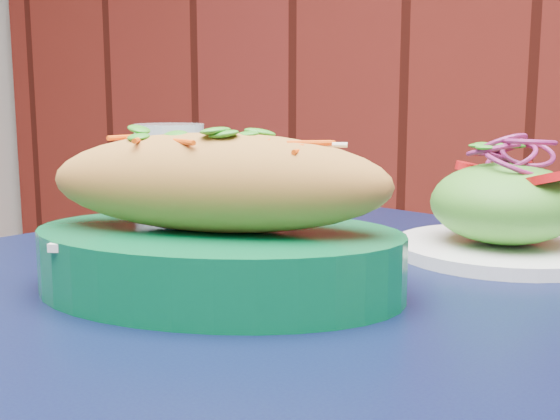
% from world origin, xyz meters
% --- Properties ---
extents(cafe_table, '(1.02, 1.02, 0.75)m').
position_xyz_m(cafe_table, '(-0.39, 1.16, 0.66)').
color(cafe_table, black).
rests_on(cafe_table, ground).
extents(banh_mi_basket, '(0.32, 0.24, 0.13)m').
position_xyz_m(banh_mi_basket, '(-0.46, 1.16, 0.80)').
color(banh_mi_basket, '#055930').
rests_on(banh_mi_basket, cafe_table).
extents(salad_plate, '(0.20, 0.20, 0.12)m').
position_xyz_m(salad_plate, '(-0.28, 1.38, 0.79)').
color(salad_plate, white).
rests_on(salad_plate, cafe_table).
extents(water_glass, '(0.07, 0.07, 0.12)m').
position_xyz_m(water_glass, '(-0.62, 1.33, 0.81)').
color(water_glass, silver).
rests_on(water_glass, cafe_table).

